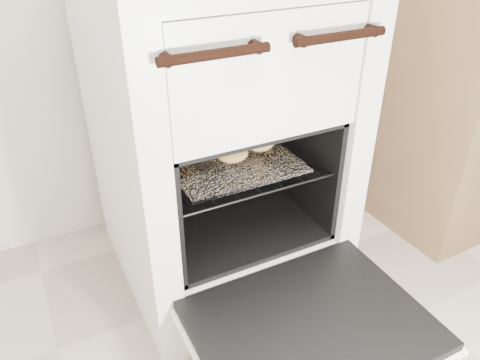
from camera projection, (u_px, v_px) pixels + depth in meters
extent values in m
cube|color=silver|center=(215.00, 136.00, 1.34)|extent=(0.61, 0.65, 0.93)
cylinder|color=black|center=(215.00, 54.00, 0.85)|extent=(0.22, 0.02, 0.02)
cylinder|color=black|center=(341.00, 36.00, 0.96)|extent=(0.22, 0.02, 0.02)
cube|color=black|center=(311.00, 325.00, 1.07)|extent=(0.53, 0.40, 0.02)
cube|color=silver|center=(311.00, 330.00, 1.08)|extent=(0.55, 0.42, 0.02)
cylinder|color=black|center=(152.00, 177.00, 1.22)|extent=(0.01, 0.42, 0.01)
cylinder|color=black|center=(293.00, 143.00, 1.38)|extent=(0.01, 0.42, 0.01)
cylinder|color=black|center=(262.00, 194.00, 1.15)|extent=(0.43, 0.01, 0.01)
cylinder|color=black|center=(199.00, 131.00, 1.45)|extent=(0.43, 0.01, 0.01)
cylinder|color=black|center=(165.00, 174.00, 1.23)|extent=(0.01, 0.40, 0.01)
cylinder|color=black|center=(186.00, 169.00, 1.25)|extent=(0.01, 0.40, 0.01)
cylinder|color=black|center=(207.00, 164.00, 1.28)|extent=(0.01, 0.40, 0.01)
cylinder|color=black|center=(227.00, 159.00, 1.30)|extent=(0.01, 0.40, 0.01)
cylinder|color=black|center=(246.00, 154.00, 1.32)|extent=(0.01, 0.40, 0.01)
cylinder|color=black|center=(265.00, 150.00, 1.35)|extent=(0.01, 0.40, 0.01)
cylinder|color=black|center=(283.00, 146.00, 1.37)|extent=(0.01, 0.40, 0.01)
cube|color=white|center=(230.00, 160.00, 1.28)|extent=(0.34, 0.30, 0.01)
ellipsoid|color=tan|center=(186.00, 142.00, 1.32)|extent=(0.12, 0.12, 0.04)
ellipsoid|color=tan|center=(259.00, 142.00, 1.32)|extent=(0.09, 0.09, 0.04)
ellipsoid|color=tan|center=(231.00, 153.00, 1.27)|extent=(0.12, 0.12, 0.04)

